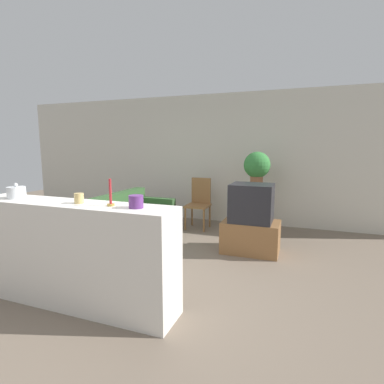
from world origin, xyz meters
TOP-DOWN VIEW (x-y plane):
  - ground_plane at (0.00, 0.00)m, footprint 14.00×14.00m
  - wall_back at (0.00, 3.43)m, footprint 9.00×0.06m
  - couch at (-0.64, 1.67)m, footprint 0.88×1.73m
  - tv_stand at (1.47, 1.67)m, footprint 0.85×0.56m
  - television at (1.46, 1.67)m, footprint 0.64×0.53m
  - wooden_chair at (0.27, 2.72)m, footprint 0.44×0.44m
  - plant_stand at (1.37, 2.80)m, footprint 0.15×0.15m
  - potted_plant at (1.37, 2.80)m, footprint 0.49×0.49m
  - foreground_counter at (0.00, -0.50)m, footprint 2.27×0.44m
  - decorative_bowl at (-0.69, -0.50)m, footprint 0.19×0.19m
  - candle_jar at (0.14, -0.50)m, footprint 0.09×0.09m
  - candlestick at (0.51, -0.50)m, footprint 0.07×0.07m
  - coffee_tin at (0.78, -0.50)m, footprint 0.13×0.13m

SIDE VIEW (x-z plane):
  - ground_plane at x=0.00m, z-range 0.00..0.00m
  - tv_stand at x=1.47m, z-range 0.00..0.48m
  - couch at x=-0.64m, z-range -0.10..0.68m
  - plant_stand at x=1.37m, z-range 0.00..0.94m
  - foreground_counter at x=0.00m, z-range 0.00..1.06m
  - wooden_chair at x=0.27m, z-range 0.05..1.04m
  - television at x=1.46m, z-range 0.48..1.05m
  - candle_jar at x=0.14m, z-range 1.06..1.16m
  - coffee_tin at x=0.78m, z-range 1.06..1.17m
  - decorative_bowl at x=-0.69m, z-range 1.04..1.20m
  - candlestick at x=0.51m, z-range 1.02..1.27m
  - potted_plant at x=1.37m, z-range 0.97..1.55m
  - wall_back at x=0.00m, z-range 0.00..2.70m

